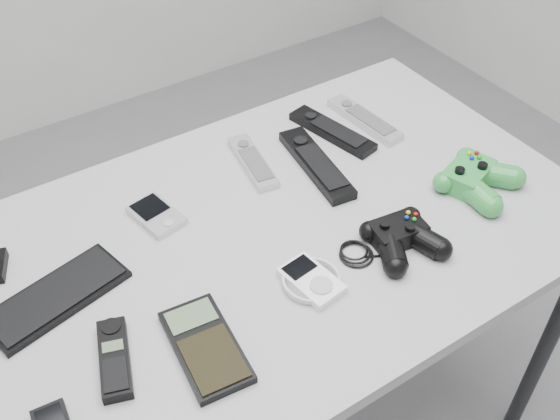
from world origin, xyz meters
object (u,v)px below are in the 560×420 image
controller_black (402,236)px  remote_black_a (316,163)px  cordless_handset (114,358)px  mp3_player (311,280)px  pda (157,215)px  remote_silver_a (253,161)px  controller_green (475,177)px  remote_silver_b (364,119)px  pda_keyboard (56,296)px  remote_black_b (332,131)px  desk (287,249)px  calculator (206,346)px

controller_black → remote_black_a: bearing=97.7°
cordless_handset → mp3_player: bearing=12.7°
cordless_handset → mp3_player: cordless_handset is taller
pda → mp3_player: size_ratio=0.98×
remote_silver_a → pda: bearing=-161.7°
pda → controller_green: size_ratio=0.66×
mp3_player → remote_silver_b: bearing=33.3°
pda_keyboard → pda: size_ratio=2.21×
remote_black_a → pda_keyboard: bearing=-167.8°
pda_keyboard → controller_black: (0.57, -0.22, 0.02)m
remote_black_b → mp3_player: same height
pda_keyboard → remote_black_b: remote_black_b is taller
pda → remote_black_a: 0.34m
remote_black_b → controller_green: controller_green is taller
controller_green → remote_black_a: bearing=117.7°
desk → controller_black: (0.14, -0.16, 0.09)m
calculator → mp3_player: size_ratio=1.67×
desk → remote_black_a: bearing=37.2°
pda_keyboard → mp3_player: mp3_player is taller
pda_keyboard → remote_silver_b: (0.75, 0.12, 0.00)m
pda → controller_black: (0.34, -0.31, 0.01)m
desk → mp3_player: bearing=-108.0°
remote_silver_a → controller_green: bearing=-32.5°
desk → remote_silver_a: size_ratio=6.34×
remote_black_b → controller_green: (0.13, -0.30, 0.02)m
remote_black_a → remote_black_b: size_ratio=1.13×
remote_black_a → pda: bearing=-179.6°
cordless_handset → calculator: bearing=-4.7°
remote_black_b → calculator: size_ratio=1.17×
desk → pda: 0.26m
remote_black_b → calculator: bearing=-157.7°
pda_keyboard → calculator: size_ratio=1.30×
mp3_player → controller_black: controller_black is taller
remote_silver_a → controller_green: (0.33, -0.30, 0.02)m
cordless_handset → controller_black: (0.53, -0.05, 0.01)m
controller_green → controller_black: bearing=172.6°
cordless_handset → remote_silver_b: bearing=40.4°
controller_black → controller_green: controller_green is taller
desk → calculator: 0.32m
desk → pda_keyboard: size_ratio=4.81×
remote_black_b → remote_silver_b: (0.09, -0.00, -0.00)m
remote_silver_a → remote_black_a: size_ratio=0.74×
pda → mp3_player: mp3_player is taller
remote_silver_a → mp3_player: same height
remote_silver_a → remote_silver_b: same height
remote_black_b → mp3_player: bearing=-143.6°
pda_keyboard → cordless_handset: 0.17m
remote_silver_a → controller_black: controller_black is taller
remote_silver_a → controller_green: 0.45m
desk → controller_green: controller_green is taller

